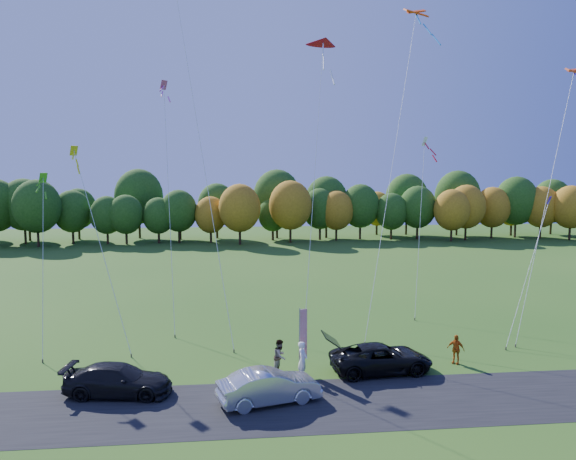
{
  "coord_description": "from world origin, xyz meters",
  "views": [
    {
      "loc": [
        -3.67,
        -28.41,
        10.6
      ],
      "look_at": [
        0.0,
        6.0,
        7.0
      ],
      "focal_mm": 35.0,
      "sensor_mm": 36.0,
      "label": 1
    }
  ],
  "objects": [
    {
      "name": "kite_diamond_green",
      "position": [
        -14.48,
        5.28,
        5.36
      ],
      "size": [
        1.35,
        4.6,
        10.85
      ],
      "color": "#4C3F33",
      "rests_on": "ground"
    },
    {
      "name": "kite_delta_red",
      "position": [
        2.13,
        8.97,
        10.45
      ],
      "size": [
        3.91,
        10.22,
        21.46
      ],
      "color": "#4C3F33",
      "rests_on": "ground"
    },
    {
      "name": "ground",
      "position": [
        0.0,
        0.0,
        0.0
      ],
      "size": [
        160.0,
        160.0,
        0.0
      ],
      "primitive_type": "plane",
      "color": "#234F15"
    },
    {
      "name": "kite_diamond_pink",
      "position": [
        -7.81,
        11.49,
        8.72
      ],
      "size": [
        1.89,
        9.07,
        17.84
      ],
      "color": "#4C3F33",
      "rests_on": "ground"
    },
    {
      "name": "feather_flag",
      "position": [
        0.12,
        0.01,
        2.15
      ],
      "size": [
        0.45,
        0.22,
        3.55
      ],
      "color": "#999999",
      "rests_on": "ground"
    },
    {
      "name": "tree_line",
      "position": [
        0.0,
        55.0,
        0.0
      ],
      "size": [
        116.0,
        12.0,
        10.0
      ],
      "primitive_type": null,
      "color": "#1E4711",
      "rests_on": "ground"
    },
    {
      "name": "kite_parafoil_orange",
      "position": [
        8.04,
        10.59,
        11.76
      ],
      "size": [
        9.01,
        13.03,
        24.03
      ],
      "color": "#4C3F33",
      "rests_on": "ground"
    },
    {
      "name": "kite_delta_blue",
      "position": [
        -5.81,
        9.27,
        14.82
      ],
      "size": [
        6.49,
        12.1,
        30.81
      ],
      "color": "#4C3F33",
      "rests_on": "ground"
    },
    {
      "name": "person_east",
      "position": [
        8.79,
        0.65,
        0.81
      ],
      "size": [
        0.98,
        0.92,
        1.63
      ],
      "primitive_type": "imported",
      "rotation": [
        0.0,
        0.0,
        -0.71
      ],
      "color": "#C45D12",
      "rests_on": "ground"
    },
    {
      "name": "kite_diamond_yellow",
      "position": [
        -11.38,
        6.24,
        6.08
      ],
      "size": [
        4.67,
        5.77,
        12.56
      ],
      "color": "#4C3F33",
      "rests_on": "ground"
    },
    {
      "name": "asphalt_strip",
      "position": [
        0.0,
        -4.0,
        0.01
      ],
      "size": [
        90.0,
        6.0,
        0.01
      ],
      "primitive_type": "cube",
      "color": "black",
      "rests_on": "ground"
    },
    {
      "name": "person_tailgate_b",
      "position": [
        -1.04,
        0.18,
        0.91
      ],
      "size": [
        1.0,
        1.09,
        1.81
      ],
      "primitive_type": "imported",
      "rotation": [
        0.0,
        0.0,
        1.11
      ],
      "color": "gray",
      "rests_on": "ground"
    },
    {
      "name": "kite_diamond_white",
      "position": [
        10.87,
        12.85,
        6.66
      ],
      "size": [
        3.32,
        6.99,
        13.77
      ],
      "color": "#4C3F33",
      "rests_on": "ground"
    },
    {
      "name": "dark_truck_a",
      "position": [
        -8.98,
        -1.9,
        0.74
      ],
      "size": [
        5.32,
        2.74,
        1.48
      ],
      "primitive_type": "imported",
      "rotation": [
        0.0,
        0.0,
        1.43
      ],
      "color": "black",
      "rests_on": "ground"
    },
    {
      "name": "kite_diamond_blue_low",
      "position": [
        15.13,
        4.66,
        4.44
      ],
      "size": [
        5.27,
        4.64,
        9.24
      ],
      "color": "#4C3F33",
      "rests_on": "ground"
    },
    {
      "name": "black_suv",
      "position": [
        4.32,
        -0.21,
        0.75
      ],
      "size": [
        5.61,
        2.96,
        1.5
      ],
      "primitive_type": "imported",
      "rotation": [
        0.0,
        0.0,
        1.66
      ],
      "color": "black",
      "rests_on": "ground"
    },
    {
      "name": "silver_sedan",
      "position": [
        -1.9,
        -3.59,
        0.78
      ],
      "size": [
        5.0,
        2.86,
        1.56
      ],
      "primitive_type": "imported",
      "rotation": [
        0.0,
        0.0,
        1.84
      ],
      "color": "silver",
      "rests_on": "ground"
    },
    {
      "name": "kite_parafoil_rainbow",
      "position": [
        17.23,
        6.47,
        8.97
      ],
      "size": [
        8.64,
        7.38,
        18.2
      ],
      "color": "#4C3F33",
      "rests_on": "ground"
    },
    {
      "name": "person_tailgate_a",
      "position": [
        0.04,
        -0.75,
        0.97
      ],
      "size": [
        0.69,
        0.83,
        1.95
      ],
      "primitive_type": "imported",
      "rotation": [
        0.0,
        0.0,
        1.2
      ],
      "color": "white",
      "rests_on": "ground"
    }
  ]
}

